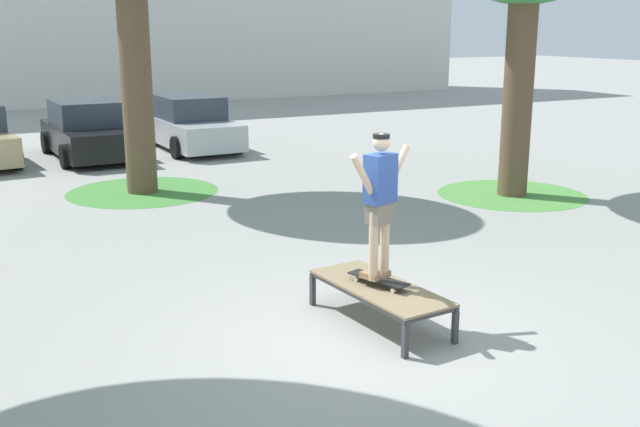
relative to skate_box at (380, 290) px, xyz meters
The scene contains 9 objects.
ground_plane 0.59m from the skate_box, 140.57° to the right, with size 120.00×120.00×0.00m, color #999993.
skate_box is the anchor object (origin of this frame).
skateboard 0.13m from the skate_box, 94.77° to the left, with size 0.44×0.82×0.09m.
skater 1.12m from the skate_box, 95.54° to the left, with size 0.97×0.40×1.69m.
grass_patch_near_right 7.68m from the skate_box, 36.94° to the left, with size 3.05×3.05×0.01m, color #519342.
grass_patch_mid_back 8.48m from the skate_box, 93.94° to the left, with size 3.16×3.16×0.01m, color #47893D.
car_black 13.33m from the skate_box, 93.16° to the left, with size 2.00×4.24×1.50m.
car_silver 13.55m from the skate_box, 81.01° to the left, with size 1.96×4.22×1.50m.
light_post 9.13m from the skate_box, 92.35° to the left, with size 0.36×0.36×5.83m.
Camera 1 is at (-4.14, -6.74, 3.41)m, focal length 42.19 mm.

